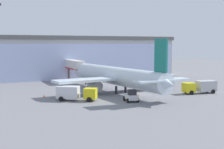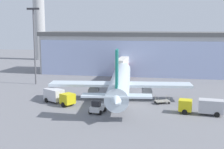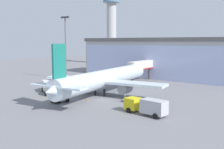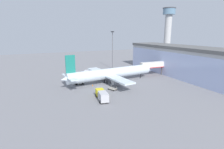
% 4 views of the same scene
% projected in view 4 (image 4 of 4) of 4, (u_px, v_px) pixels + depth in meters
% --- Properties ---
extents(ground, '(240.00, 240.00, 0.00)m').
position_uv_depth(ground, '(101.00, 86.00, 61.79)').
color(ground, slate).
extents(terminal_building, '(63.80, 16.30, 12.86)m').
position_uv_depth(terminal_building, '(183.00, 61.00, 76.12)').
color(terminal_building, '#A2A2A2').
rests_on(terminal_building, ground).
extents(jet_bridge, '(2.54, 12.69, 6.01)m').
position_uv_depth(jet_bridge, '(154.00, 65.00, 76.14)').
color(jet_bridge, silver).
rests_on(jet_bridge, ground).
extents(control_tower, '(9.12, 9.12, 35.87)m').
position_uv_depth(control_tower, '(168.00, 29.00, 127.34)').
color(control_tower, '#AFAFAF').
rests_on(control_tower, ground).
extents(apron_light_mast, '(3.20, 0.40, 19.19)m').
position_uv_depth(apron_light_mast, '(112.00, 47.00, 89.16)').
color(apron_light_mast, '#59595E').
rests_on(apron_light_mast, ground).
extents(airplane, '(28.83, 37.99, 11.33)m').
position_uv_depth(airplane, '(110.00, 74.00, 65.46)').
color(airplane, silver).
rests_on(airplane, ground).
extents(catering_truck, '(7.31, 5.86, 2.65)m').
position_uv_depth(catering_truck, '(86.00, 74.00, 73.36)').
color(catering_truck, yellow).
rests_on(catering_truck, ground).
extents(fuel_truck, '(7.53, 3.31, 2.65)m').
position_uv_depth(fuel_truck, '(102.00, 95.00, 48.52)').
color(fuel_truck, yellow).
rests_on(fuel_truck, ground).
extents(baggage_cart, '(3.19, 2.53, 1.50)m').
position_uv_depth(baggage_cart, '(112.00, 89.00, 57.28)').
color(baggage_cart, '#9E998C').
rests_on(baggage_cart, ground).
extents(pushback_tug, '(2.68, 3.48, 2.30)m').
position_uv_depth(pushback_tug, '(79.00, 82.00, 63.53)').
color(pushback_tug, silver).
rests_on(pushback_tug, ground).
extents(safety_cone_nose, '(0.36, 0.36, 0.55)m').
position_uv_depth(safety_cone_nose, '(93.00, 85.00, 61.94)').
color(safety_cone_nose, orange).
rests_on(safety_cone_nose, ground).
extents(safety_cone_wingtip, '(0.36, 0.36, 0.55)m').
position_uv_depth(safety_cone_wingtip, '(96.00, 73.00, 80.02)').
color(safety_cone_wingtip, orange).
rests_on(safety_cone_wingtip, ground).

